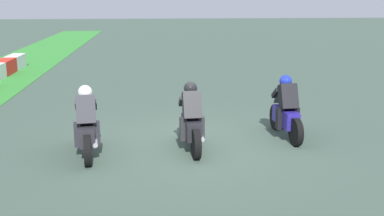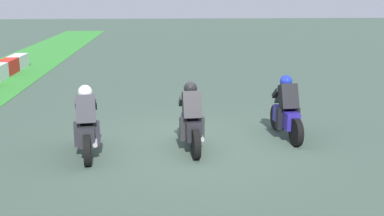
% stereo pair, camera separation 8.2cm
% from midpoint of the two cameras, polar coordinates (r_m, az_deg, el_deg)
% --- Properties ---
extents(ground_plane, '(120.00, 120.00, 0.00)m').
position_cam_midpoint_polar(ground_plane, '(10.92, -0.24, -4.45)').
color(ground_plane, '#3B4F42').
extents(rider_lane_a, '(2.04, 0.55, 1.51)m').
position_cam_midpoint_polar(rider_lane_a, '(11.56, 11.11, -0.48)').
color(rider_lane_a, black).
rests_on(rider_lane_a, ground_plane).
extents(rider_lane_b, '(2.04, 0.55, 1.51)m').
position_cam_midpoint_polar(rider_lane_b, '(10.48, -0.30, -1.68)').
color(rider_lane_b, black).
rests_on(rider_lane_b, ground_plane).
extents(rider_lane_c, '(2.04, 0.58, 1.51)m').
position_cam_midpoint_polar(rider_lane_c, '(10.33, -12.81, -2.25)').
color(rider_lane_c, black).
rests_on(rider_lane_c, ground_plane).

